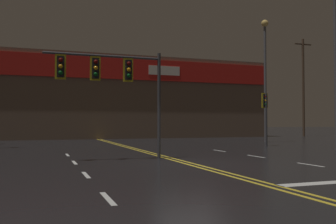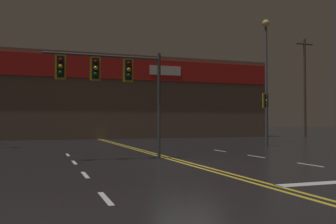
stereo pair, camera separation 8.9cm
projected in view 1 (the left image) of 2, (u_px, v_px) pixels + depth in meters
The scene contains 8 objects.
ground_plane at pixel (189, 164), 13.97m from camera, with size 200.00×200.00×0.00m, color black.
road_markings at pixel (216, 165), 13.37m from camera, with size 11.96×60.00×0.01m.
traffic_signal_median at pixel (109, 75), 15.46m from camera, with size 4.87×0.36×4.54m.
traffic_signal_corner_northeast at pixel (265, 107), 24.78m from camera, with size 0.42×0.36×3.50m.
streetlight_near_left at pixel (335, 36), 20.93m from camera, with size 0.56×0.56×10.09m.
streetlight_median_approach at pixel (265, 64), 29.50m from camera, with size 0.56×0.56×9.68m.
building_backdrop at pixel (92, 99), 39.35m from camera, with size 36.12×10.23×8.06m.
utility_pole_row at pixel (112, 79), 35.06m from camera, with size 46.69×0.26×11.03m.
Camera 1 is at (-5.38, -12.97, 1.53)m, focal length 40.00 mm.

